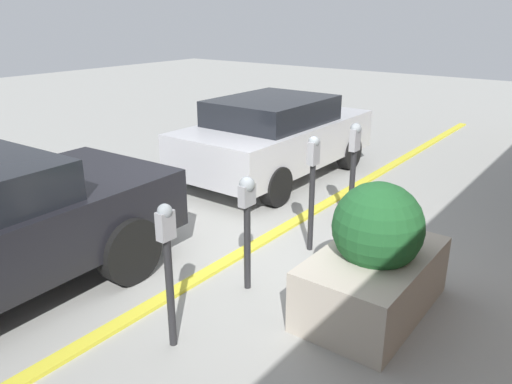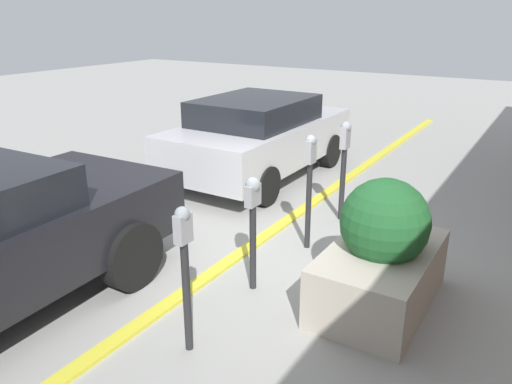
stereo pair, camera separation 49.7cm
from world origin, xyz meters
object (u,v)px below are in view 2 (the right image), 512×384
object	(u,v)px
parking_meter_middle	(310,175)
parking_meter_fourth	(344,155)
planter_box	(382,255)
parking_meter_nearest	(185,259)
parking_meter_second	(253,212)
parked_car_middle	(259,135)

from	to	relation	value
parking_meter_middle	parking_meter_fourth	world-z (taller)	parking_meter_middle
parking_meter_middle	planter_box	world-z (taller)	parking_meter_middle
parking_meter_nearest	parking_meter_second	xyz separation A→B (m)	(1.19, 0.07, 0.00)
parking_meter_nearest	parked_car_middle	bearing A→B (deg)	24.39
planter_box	parked_car_middle	world-z (taller)	parked_car_middle
parking_meter_nearest	parked_car_middle	xyz separation A→B (m)	(4.58, 2.08, -0.13)
parking_meter_nearest	parked_car_middle	world-z (taller)	parked_car_middle
parking_meter_second	parked_car_middle	world-z (taller)	parked_car_middle
parking_meter_middle	planter_box	size ratio (longest dim) A/B	0.88
parking_meter_middle	parking_meter_fourth	xyz separation A→B (m)	(1.10, 0.00, -0.01)
parking_meter_fourth	parking_meter_second	bearing A→B (deg)	178.63
parking_meter_nearest	planter_box	size ratio (longest dim) A/B	0.82
parking_meter_nearest	parking_meter_fourth	bearing A→B (deg)	0.26
parking_meter_nearest	planter_box	world-z (taller)	parking_meter_nearest
parking_meter_nearest	planter_box	xyz separation A→B (m)	(1.60, -1.18, -0.34)
parking_meter_fourth	parked_car_middle	xyz separation A→B (m)	(1.09, 2.06, -0.19)
parking_meter_nearest	parking_meter_fourth	world-z (taller)	parking_meter_fourth
parking_meter_fourth	parked_car_middle	distance (m)	2.34
planter_box	parking_meter_middle	bearing A→B (deg)	56.49
parking_meter_second	parking_meter_fourth	world-z (taller)	parking_meter_fourth
parking_meter_second	parking_meter_middle	bearing A→B (deg)	-2.67
parking_meter_middle	parking_meter_second	bearing A→B (deg)	177.33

